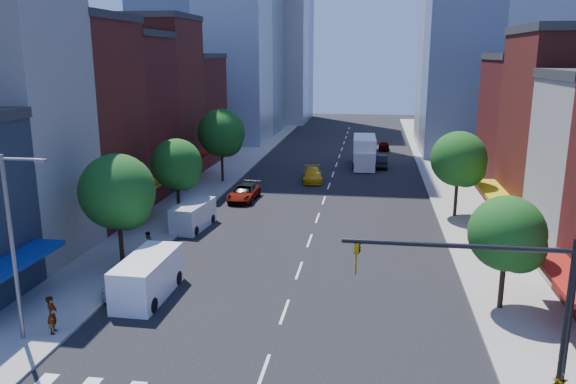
{
  "coord_description": "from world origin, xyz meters",
  "views": [
    {
      "loc": [
        4.34,
        -21.44,
        13.48
      ],
      "look_at": [
        -0.82,
        12.65,
        5.0
      ],
      "focal_mm": 35.0,
      "sensor_mm": 36.0,
      "label": 1
    }
  ],
  "objects_px": {
    "cargo_van_near": "(147,278)",
    "cargo_van_far": "(193,216)",
    "traffic_car_far": "(384,146)",
    "pedestrian_near": "(52,315)",
    "parked_car_second": "(153,256)",
    "taxi": "(313,175)",
    "box_truck": "(364,153)",
    "pedestrian_far": "(148,243)",
    "parked_car_rear": "(245,192)",
    "parked_car_third": "(244,193)",
    "traffic_car_oncoming": "(381,161)",
    "parked_car_front": "(129,276)"
  },
  "relations": [
    {
      "from": "parked_car_front",
      "to": "cargo_van_near",
      "type": "bearing_deg",
      "value": -35.73
    },
    {
      "from": "pedestrian_near",
      "to": "cargo_van_far",
      "type": "bearing_deg",
      "value": -17.57
    },
    {
      "from": "parked_car_third",
      "to": "pedestrian_near",
      "type": "xyz_separation_m",
      "value": [
        -3.34,
        -27.06,
        0.41
      ]
    },
    {
      "from": "cargo_van_near",
      "to": "taxi",
      "type": "height_order",
      "value": "cargo_van_near"
    },
    {
      "from": "parked_car_second",
      "to": "cargo_van_near",
      "type": "distance_m",
      "value": 4.94
    },
    {
      "from": "parked_car_front",
      "to": "cargo_van_near",
      "type": "relative_size",
      "value": 0.84
    },
    {
      "from": "parked_car_second",
      "to": "box_truck",
      "type": "height_order",
      "value": "box_truck"
    },
    {
      "from": "parked_car_rear",
      "to": "pedestrian_near",
      "type": "distance_m",
      "value": 27.63
    },
    {
      "from": "box_truck",
      "to": "pedestrian_near",
      "type": "distance_m",
      "value": 47.96
    },
    {
      "from": "cargo_van_far",
      "to": "pedestrian_far",
      "type": "height_order",
      "value": "cargo_van_far"
    },
    {
      "from": "parked_car_second",
      "to": "taxi",
      "type": "xyz_separation_m",
      "value": [
        7.55,
        26.62,
        0.03
      ]
    },
    {
      "from": "cargo_van_far",
      "to": "taxi",
      "type": "bearing_deg",
      "value": 73.73
    },
    {
      "from": "box_truck",
      "to": "cargo_van_far",
      "type": "bearing_deg",
      "value": -116.55
    },
    {
      "from": "taxi",
      "to": "pedestrian_far",
      "type": "xyz_separation_m",
      "value": [
        -8.55,
        -25.04,
        0.25
      ]
    },
    {
      "from": "pedestrian_near",
      "to": "traffic_car_far",
      "type": "bearing_deg",
      "value": -29.52
    },
    {
      "from": "parked_car_rear",
      "to": "cargo_van_far",
      "type": "height_order",
      "value": "cargo_van_far"
    },
    {
      "from": "parked_car_second",
      "to": "taxi",
      "type": "height_order",
      "value": "taxi"
    },
    {
      "from": "parked_car_rear",
      "to": "cargo_van_near",
      "type": "bearing_deg",
      "value": -85.57
    },
    {
      "from": "parked_car_second",
      "to": "traffic_car_far",
      "type": "relative_size",
      "value": 1.14
    },
    {
      "from": "parked_car_second",
      "to": "parked_car_third",
      "type": "bearing_deg",
      "value": 86.43
    },
    {
      "from": "parked_car_rear",
      "to": "cargo_van_near",
      "type": "xyz_separation_m",
      "value": [
        -0.5,
        -22.49,
        0.47
      ]
    },
    {
      "from": "box_truck",
      "to": "traffic_car_oncoming",
      "type": "bearing_deg",
      "value": -14.43
    },
    {
      "from": "cargo_van_far",
      "to": "traffic_car_oncoming",
      "type": "relative_size",
      "value": 1.09
    },
    {
      "from": "parked_car_rear",
      "to": "taxi",
      "type": "xyz_separation_m",
      "value": [
        5.55,
        8.8,
        0.0
      ]
    },
    {
      "from": "parked_car_front",
      "to": "parked_car_rear",
      "type": "xyz_separation_m",
      "value": [
        2.0,
        21.59,
        -0.08
      ]
    },
    {
      "from": "cargo_van_near",
      "to": "cargo_van_far",
      "type": "bearing_deg",
      "value": 97.27
    },
    {
      "from": "box_truck",
      "to": "pedestrian_far",
      "type": "relative_size",
      "value": 5.43
    },
    {
      "from": "cargo_van_far",
      "to": "parked_car_front",
      "type": "bearing_deg",
      "value": -83.79
    },
    {
      "from": "traffic_car_oncoming",
      "to": "cargo_van_near",
      "type": "bearing_deg",
      "value": 71.88
    },
    {
      "from": "cargo_van_near",
      "to": "cargo_van_far",
      "type": "height_order",
      "value": "cargo_van_near"
    },
    {
      "from": "parked_car_second",
      "to": "pedestrian_far",
      "type": "xyz_separation_m",
      "value": [
        -1.0,
        1.57,
        0.27
      ]
    },
    {
      "from": "parked_car_front",
      "to": "cargo_van_far",
      "type": "distance_m",
      "value": 12.04
    },
    {
      "from": "parked_car_rear",
      "to": "pedestrian_far",
      "type": "relative_size",
      "value": 3.03
    },
    {
      "from": "parked_car_second",
      "to": "box_truck",
      "type": "distance_m",
      "value": 38.43
    },
    {
      "from": "parked_car_front",
      "to": "pedestrian_far",
      "type": "xyz_separation_m",
      "value": [
        -1.0,
        5.35,
        0.17
      ]
    },
    {
      "from": "parked_car_third",
      "to": "cargo_van_far",
      "type": "distance_m",
      "value": 9.41
    },
    {
      "from": "parked_car_front",
      "to": "pedestrian_far",
      "type": "relative_size",
      "value": 2.88
    },
    {
      "from": "parked_car_third",
      "to": "parked_car_front",
      "type": "bearing_deg",
      "value": -93.6
    },
    {
      "from": "parked_car_rear",
      "to": "box_truck",
      "type": "relative_size",
      "value": 0.56
    },
    {
      "from": "cargo_van_near",
      "to": "traffic_car_far",
      "type": "distance_m",
      "value": 55.11
    },
    {
      "from": "traffic_car_far",
      "to": "traffic_car_oncoming",
      "type": "bearing_deg",
      "value": 88.91
    },
    {
      "from": "cargo_van_far",
      "to": "traffic_car_oncoming",
      "type": "distance_m",
      "value": 31.27
    },
    {
      "from": "cargo_van_far",
      "to": "pedestrian_near",
      "type": "xyz_separation_m",
      "value": [
        -1.32,
        -17.87,
        0.08
      ]
    },
    {
      "from": "cargo_van_near",
      "to": "traffic_car_far",
      "type": "bearing_deg",
      "value": 75.83
    },
    {
      "from": "parked_car_third",
      "to": "traffic_car_oncoming",
      "type": "relative_size",
      "value": 1.08
    },
    {
      "from": "parked_car_third",
      "to": "box_truck",
      "type": "xyz_separation_m",
      "value": [
        10.93,
        18.72,
        0.99
      ]
    },
    {
      "from": "taxi",
      "to": "pedestrian_far",
      "type": "distance_m",
      "value": 26.47
    },
    {
      "from": "cargo_van_near",
      "to": "cargo_van_far",
      "type": "xyz_separation_m",
      "value": [
        -1.51,
        12.94,
        -0.16
      ]
    },
    {
      "from": "cargo_van_far",
      "to": "box_truck",
      "type": "xyz_separation_m",
      "value": [
        12.95,
        27.91,
        0.66
      ]
    },
    {
      "from": "cargo_van_near",
      "to": "traffic_car_far",
      "type": "height_order",
      "value": "cargo_van_near"
    }
  ]
}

